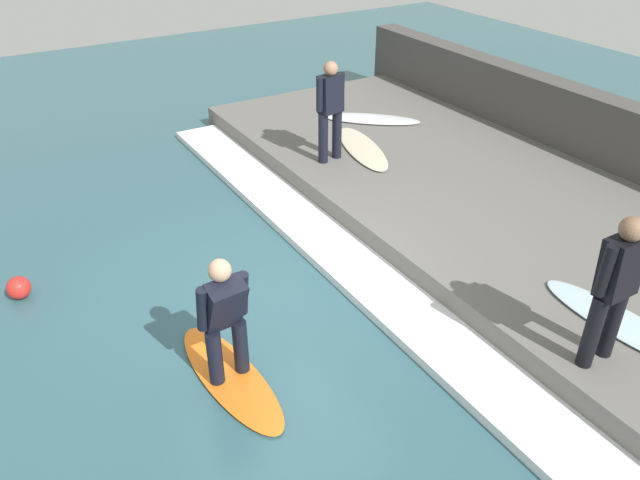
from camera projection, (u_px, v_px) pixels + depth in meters
name	position (u px, v px, depth m)	size (l,w,h in m)	color
ground_plane	(276.00, 301.00, 7.82)	(28.00, 28.00, 0.00)	#335B66
concrete_ledge	(500.00, 212.00, 9.41)	(4.40, 12.17, 0.39)	#66635E
back_wall	(614.00, 146.00, 10.21)	(0.50, 12.78, 1.45)	#474442
wave_foam_crest	(357.00, 269.00, 8.33)	(0.83, 11.56, 0.12)	white
surfboard_riding	(230.00, 377.00, 6.64)	(0.71, 1.98, 0.06)	orange
surfer_riding	(224.00, 315.00, 6.20)	(0.56, 0.46, 1.45)	black
surfer_waiting_near	(615.00, 284.00, 5.88)	(0.56, 0.26, 1.65)	black
surfboard_waiting_near	(622.00, 323.00, 6.80)	(0.64, 1.96, 0.06)	silver
surfer_waiting_far	(330.00, 106.00, 10.09)	(0.56, 0.31, 1.66)	black
surfboard_waiting_far	(362.00, 148.00, 10.91)	(1.08, 2.09, 0.06)	beige
surfboard_spare	(371.00, 119.00, 12.14)	(1.81, 1.71, 0.06)	silver
marker_buoy	(19.00, 288.00, 7.82)	(0.29, 0.29, 0.29)	red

